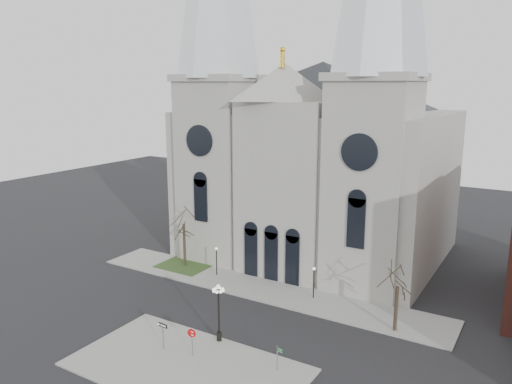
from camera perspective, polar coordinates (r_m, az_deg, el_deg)
The scene contains 13 objects.
ground at distance 45.94m, azimuth -6.85°, elevation -15.50°, with size 160.00×160.00×0.00m, color black.
sidewalk_near at distance 40.88m, azimuth -7.90°, elevation -19.20°, with size 18.00×10.00×0.14m, color gray.
sidewalk_far at distance 54.11m, azimuth 0.45°, elevation -10.88°, with size 40.00×6.00×0.14m, color gray.
grass_patch at distance 60.78m, azimuth -8.10°, elevation -8.33°, with size 6.00×5.00×0.18m, color #29431D.
cathedral at distance 60.33m, azimuth 6.33°, elevation 9.47°, with size 33.00×26.66×54.00m.
tree_left at distance 59.08m, azimuth -8.26°, elevation -3.33°, with size 3.20×3.20×7.50m.
tree_right at distance 45.34m, azimuth 15.87°, elevation -10.07°, with size 3.20×3.20×6.00m.
ped_lamp_left at distance 56.75m, azimuth -4.54°, elevation -7.34°, with size 0.32×0.32×3.26m.
ped_lamp_right at distance 51.10m, azimuth 6.62°, elevation -9.66°, with size 0.32×0.32×3.26m.
stop_sign at distance 41.32m, azimuth -7.32°, elevation -15.98°, with size 0.85×0.18×2.38m.
globe_lamp at distance 42.58m, azimuth -4.30°, elevation -12.82°, with size 1.38×1.38×5.03m.
one_way_sign at distance 42.60m, azimuth -10.59°, elevation -15.34°, with size 1.05×0.10×2.39m.
street_name_sign at distance 39.43m, azimuth 2.53°, elevation -18.22°, with size 0.62×0.21×1.99m.
Camera 1 is at (25.42, -31.78, 21.31)m, focal length 35.00 mm.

